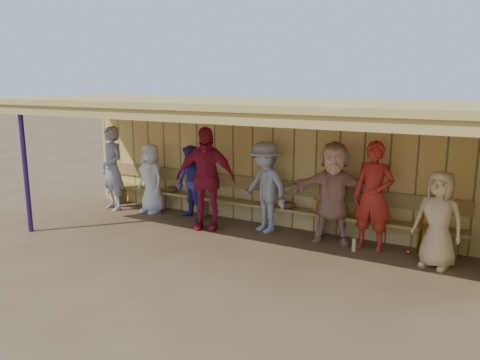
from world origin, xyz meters
name	(u,v)px	position (x,y,z in m)	size (l,w,h in m)	color
ground	(230,241)	(0.00, 0.00, 0.00)	(90.00, 90.00, 0.00)	brown
player_a	(112,168)	(-3.36, 0.57, 0.93)	(0.68, 0.44, 1.86)	#93929B
player_b	(151,178)	(-2.47, 0.81, 0.76)	(0.74, 0.48, 1.52)	white
player_c	(192,183)	(-1.38, 0.77, 0.77)	(0.75, 0.58, 1.54)	#3C3798
player_d	(205,178)	(-0.80, 0.42, 0.99)	(1.16, 0.48, 1.98)	#B01C33
player_e	(265,187)	(0.28, 0.81, 0.86)	(1.11, 0.64, 1.72)	#9B9AA2
player_f	(333,193)	(1.60, 0.81, 0.90)	(1.67, 0.53, 1.80)	tan
player_g	(373,196)	(2.29, 0.81, 0.93)	(0.67, 0.44, 1.85)	#B2271C
player_h	(439,220)	(3.36, 0.51, 0.75)	(0.73, 0.48, 1.50)	#D8B479
dugout_structure	(268,144)	(0.39, 0.69, 1.69)	(8.80, 3.20, 2.50)	#E4BE61
bench	(259,199)	(0.00, 1.12, 0.53)	(7.60, 0.34, 0.93)	#A58647
dugout_equipment	(236,199)	(-0.45, 0.99, 0.49)	(5.37, 0.62, 0.80)	gold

